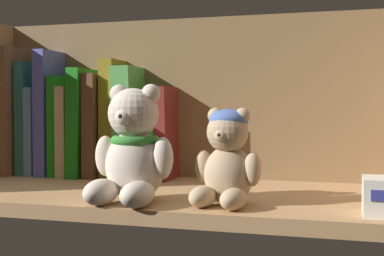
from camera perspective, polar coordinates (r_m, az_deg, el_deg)
name	(u,v)px	position (r cm, az deg, el deg)	size (l,w,h in cm)	color
shelf_board	(177,197)	(81.40, -1.66, -7.56)	(79.49, 31.78, 2.00)	tan
shelf_back_panel	(204,104)	(96.06, 1.32, 2.68)	(81.89, 1.20, 31.21)	brown
book_0	(21,111)	(108.92, -18.08, 1.74)	(3.13, 14.98, 24.27)	brown
book_1	(35,119)	(107.31, -16.77, 0.99)	(1.99, 10.80, 21.42)	#2B6F67
book_2	(45,131)	(106.20, -15.75, -0.32)	(1.67, 11.99, 16.59)	#5988B3
book_3	(55,113)	(104.87, -14.66, 1.57)	(2.33, 12.22, 23.57)	#585CC7
book_4	(67,126)	(103.71, -13.50, 0.23)	(1.72, 11.75, 18.72)	#1E8B1B
book_5	(77,131)	(102.68, -12.42, -0.34)	(1.91, 13.18, 16.69)	tan
book_6	(89,123)	(101.44, -11.17, 0.58)	(2.38, 13.91, 20.01)	#1B7919
book_7	(102,125)	(100.23, -9.77, 0.28)	(2.34, 12.36, 19.01)	brown
book_8	(116,118)	(98.98, -8.28, 1.03)	(2.62, 9.64, 21.65)	olive
book_9	(133,122)	(97.61, -6.41, 0.61)	(3.55, 11.89, 20.23)	#54A552
book_10	(153,134)	(96.26, -4.24, -0.68)	(3.54, 9.67, 15.96)	green
book_11	(170,133)	(95.19, -2.43, -0.53)	(2.06, 11.39, 16.56)	maroon
teddy_bear_larger	(132,152)	(71.73, -6.51, -2.57)	(11.80, 12.06, 16.06)	beige
teddy_bear_smaller	(227,159)	(69.29, 3.82, -3.37)	(9.51, 9.88, 12.83)	tan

